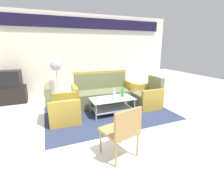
% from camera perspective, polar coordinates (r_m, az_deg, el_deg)
% --- Properties ---
extents(ground_plane, '(14.00, 14.00, 0.00)m').
position_cam_1_polar(ground_plane, '(3.78, 4.72, -11.66)').
color(ground_plane, white).
extents(wall_back, '(6.52, 0.19, 2.80)m').
position_cam_1_polar(wall_back, '(6.26, -8.06, 12.86)').
color(wall_back, silver).
rests_on(wall_back, ground).
extents(rug, '(3.16, 2.18, 0.01)m').
position_cam_1_polar(rug, '(4.32, -1.06, -8.04)').
color(rug, '#2D3856').
rests_on(rug, ground).
extents(couch, '(1.82, 0.80, 0.96)m').
position_cam_1_polar(couch, '(4.85, -3.02, -1.51)').
color(couch, '#6B704C').
rests_on(couch, rug).
extents(armchair_left, '(0.73, 0.79, 0.85)m').
position_cam_1_polar(armchair_left, '(3.93, -17.02, -6.65)').
color(armchair_left, '#6B704C').
rests_on(armchair_left, rug).
extents(armchair_right, '(0.70, 0.76, 0.85)m').
position_cam_1_polar(armchair_right, '(4.74, 12.16, -2.60)').
color(armchair_right, '#6B704C').
rests_on(armchair_right, rug).
extents(coffee_table, '(1.10, 0.60, 0.40)m').
position_cam_1_polar(coffee_table, '(4.17, 0.05, -4.93)').
color(coffee_table, silver).
rests_on(coffee_table, rug).
extents(bottle_clear, '(0.08, 0.08, 0.29)m').
position_cam_1_polar(bottle_clear, '(4.00, 0.71, -2.10)').
color(bottle_clear, silver).
rests_on(bottle_clear, coffee_table).
extents(bottle_green, '(0.07, 0.07, 0.26)m').
position_cam_1_polar(bottle_green, '(4.26, 3.68, -1.16)').
color(bottle_green, '#2D8C38').
rests_on(bottle_green, coffee_table).
extents(cup, '(0.08, 0.08, 0.10)m').
position_cam_1_polar(cup, '(4.22, 0.89, -1.98)').
color(cup, silver).
rests_on(cup, coffee_table).
extents(tv_stand, '(0.80, 0.50, 0.52)m').
position_cam_1_polar(tv_stand, '(5.82, -31.66, -1.54)').
color(tv_stand, black).
rests_on(tv_stand, ground).
extents(television, '(0.63, 0.49, 0.48)m').
position_cam_1_polar(television, '(5.72, -32.34, 3.28)').
color(television, black).
rests_on(television, tv_stand).
extents(pedestal_fan, '(0.36, 0.36, 1.27)m').
position_cam_1_polar(pedestal_fan, '(5.65, -19.06, 7.27)').
color(pedestal_fan, '#2D2D33').
rests_on(pedestal_fan, ground).
extents(wicker_chair, '(0.57, 0.57, 0.84)m').
position_cam_1_polar(wicker_chair, '(2.51, 3.72, -13.58)').
color(wicker_chair, '#AD844C').
rests_on(wicker_chair, ground).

